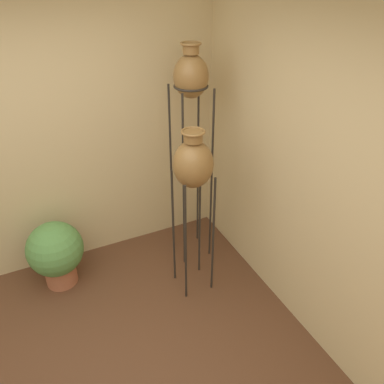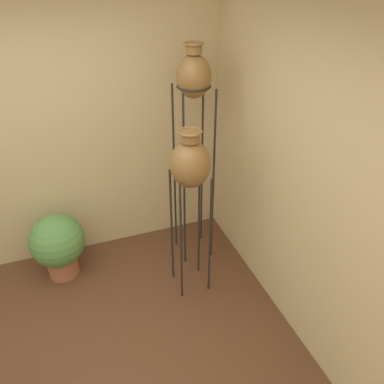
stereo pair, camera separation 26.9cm
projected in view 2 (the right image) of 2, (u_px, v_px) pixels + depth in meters
The scene contains 5 objects.
wall_back at pixel (29, 136), 3.38m from camera, with size 7.69×0.06×2.70m.
wall_right at pixel (335, 203), 2.44m from camera, with size 0.06×7.69×2.70m.
vase_stand_tall at pixel (194, 84), 3.16m from camera, with size 0.31×0.31×2.14m.
vase_stand_medium at pixel (190, 166), 3.01m from camera, with size 0.33×0.33×1.60m.
potted_plant at pixel (58, 244), 3.60m from camera, with size 0.52×0.52×0.67m.
Camera 2 is at (0.30, -1.59, 2.69)m, focal length 35.00 mm.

